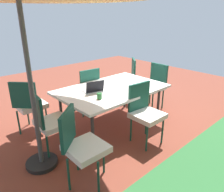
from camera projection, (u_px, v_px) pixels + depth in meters
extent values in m
cube|color=brown|center=(112.00, 126.00, 4.12)|extent=(10.00, 10.00, 0.02)
cube|color=white|center=(112.00, 89.00, 3.85)|extent=(1.90, 1.21, 0.04)
cylinder|color=#333333|center=(125.00, 92.00, 4.80)|extent=(0.05, 0.05, 0.72)
cylinder|color=#333333|center=(61.00, 113.00, 3.79)|extent=(0.05, 0.05, 0.72)
cylinder|color=#333333|center=(158.00, 104.00, 4.17)|extent=(0.05, 0.05, 0.72)
cylinder|color=#333333|center=(93.00, 133.00, 3.17)|extent=(0.05, 0.05, 0.72)
cylinder|color=#4C4C4C|center=(30.00, 78.00, 2.60)|extent=(0.06, 0.06, 2.55)
cylinder|color=black|center=(42.00, 163.00, 3.05)|extent=(0.44, 0.44, 0.06)
cube|color=silver|center=(31.00, 105.00, 3.80)|extent=(0.46, 0.46, 0.08)
cube|color=#144738|center=(23.00, 95.00, 3.51)|extent=(0.33, 0.34, 0.45)
cylinder|color=#144738|center=(46.00, 114.00, 4.05)|extent=(0.03, 0.03, 0.45)
cylinder|color=#144738|center=(28.00, 114.00, 4.07)|extent=(0.03, 0.03, 0.45)
cylinder|color=#144738|center=(39.00, 124.00, 3.71)|extent=(0.03, 0.03, 0.45)
cylinder|color=#144738|center=(19.00, 123.00, 3.74)|extent=(0.03, 0.03, 0.45)
cube|color=silver|center=(53.00, 122.00, 3.20)|extent=(0.46, 0.46, 0.08)
cube|color=#144738|center=(37.00, 110.00, 2.99)|extent=(0.10, 0.44, 0.45)
cylinder|color=#144738|center=(71.00, 139.00, 3.25)|extent=(0.03, 0.03, 0.45)
cylinder|color=#144738|center=(62.00, 129.00, 3.53)|extent=(0.03, 0.03, 0.45)
cylinder|color=#144738|center=(48.00, 147.00, 3.06)|extent=(0.03, 0.03, 0.45)
cylinder|color=#144738|center=(40.00, 136.00, 3.34)|extent=(0.03, 0.03, 0.45)
cube|color=silver|center=(85.00, 90.00, 4.51)|extent=(0.46, 0.46, 0.08)
cube|color=#144738|center=(90.00, 81.00, 4.26)|extent=(0.44, 0.08, 0.45)
cylinder|color=#144738|center=(89.00, 98.00, 4.84)|extent=(0.03, 0.03, 0.45)
cylinder|color=#144738|center=(74.00, 101.00, 4.64)|extent=(0.03, 0.03, 0.45)
cylinder|color=#144738|center=(97.00, 103.00, 4.57)|extent=(0.03, 0.03, 0.45)
cylinder|color=#144738|center=(83.00, 107.00, 4.37)|extent=(0.03, 0.03, 0.45)
cube|color=silver|center=(152.00, 87.00, 4.69)|extent=(0.46, 0.46, 0.08)
cube|color=#144738|center=(159.00, 74.00, 4.73)|extent=(0.05, 0.44, 0.45)
cylinder|color=#144738|center=(140.00, 98.00, 4.81)|extent=(0.03, 0.03, 0.45)
cylinder|color=#144738|center=(152.00, 103.00, 4.55)|extent=(0.03, 0.03, 0.45)
cylinder|color=#144738|center=(150.00, 95.00, 5.03)|extent=(0.03, 0.03, 0.45)
cylinder|color=#144738|center=(163.00, 99.00, 4.77)|extent=(0.03, 0.03, 0.45)
cube|color=silver|center=(86.00, 148.00, 2.59)|extent=(0.46, 0.46, 0.08)
cube|color=#144738|center=(68.00, 128.00, 2.52)|extent=(0.36, 0.31, 0.45)
cylinder|color=#144738|center=(98.00, 178.00, 2.50)|extent=(0.03, 0.03, 0.45)
cylinder|color=#144738|center=(104.00, 158.00, 2.83)|extent=(0.03, 0.03, 0.45)
cylinder|color=#144738|center=(69.00, 175.00, 2.54)|extent=(0.03, 0.03, 0.45)
cylinder|color=#144738|center=(77.00, 156.00, 2.88)|extent=(0.03, 0.03, 0.45)
cube|color=silver|center=(148.00, 116.00, 3.41)|extent=(0.46, 0.46, 0.08)
cube|color=#144738|center=(139.00, 96.00, 3.47)|extent=(0.44, 0.08, 0.45)
cylinder|color=#144738|center=(147.00, 139.00, 3.28)|extent=(0.03, 0.03, 0.45)
cylinder|color=#144738|center=(162.00, 131.00, 3.48)|extent=(0.03, 0.03, 0.45)
cylinder|color=#144738|center=(131.00, 129.00, 3.54)|extent=(0.03, 0.03, 0.45)
cylinder|color=#144738|center=(146.00, 123.00, 3.75)|extent=(0.03, 0.03, 0.45)
cube|color=silver|center=(125.00, 79.00, 5.29)|extent=(0.46, 0.46, 0.08)
cube|color=#144738|center=(134.00, 68.00, 5.20)|extent=(0.31, 0.36, 0.45)
cylinder|color=#144738|center=(117.00, 87.00, 5.54)|extent=(0.03, 0.03, 0.45)
cylinder|color=#144738|center=(118.00, 92.00, 5.21)|extent=(0.03, 0.03, 0.45)
cylinder|color=#144738|center=(131.00, 87.00, 5.56)|extent=(0.03, 0.03, 0.45)
cylinder|color=#144738|center=(132.00, 91.00, 5.22)|extent=(0.03, 0.03, 0.45)
cube|color=#B7B7BC|center=(93.00, 91.00, 3.69)|extent=(0.36, 0.29, 0.02)
cube|color=black|center=(95.00, 87.00, 3.56)|extent=(0.32, 0.12, 0.20)
cylinder|color=#286B33|center=(99.00, 96.00, 3.34)|extent=(0.08, 0.08, 0.09)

